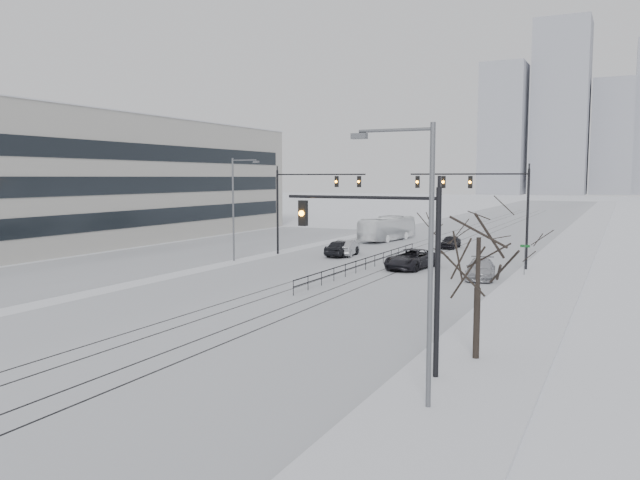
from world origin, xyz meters
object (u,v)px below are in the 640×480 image
Objects in this scene: traffic_mast_near at (395,254)px; box_truck at (387,229)px; sedan_nb_right at (481,269)px; sedan_sb_inner at (342,248)px; sedan_sb_outer at (347,248)px; bare_tree at (478,250)px; sedan_nb_far at (450,242)px; sedan_nb_front at (411,259)px.

box_truck is at bearing 110.27° from traffic_mast_near.
sedan_nb_right is 27.49m from box_truck.
traffic_mast_near is at bearing -94.56° from sedan_nb_right.
sedan_sb_inner is 0.70m from sedan_sb_outer.
traffic_mast_near is 1.15× the size of bare_tree.
sedan_nb_right is at bearing -68.63° from sedan_nb_far.
traffic_mast_near is 1.23× the size of sedan_nb_front.
bare_tree is 40.69m from sedan_nb_far.
sedan_nb_front is at bearing 122.93° from box_truck.
sedan_sb_outer reaches higher than sedan_nb_right.
sedan_sb_inner is at bearing 144.07° from sedan_nb_right.
sedan_nb_front reaches higher than sedan_nb_right.
box_truck is at bearing 115.48° from sedan_nb_right.
bare_tree is (2.41, 3.00, -0.07)m from traffic_mast_near.
sedan_nb_front is 15.84m from sedan_nb_far.
sedan_nb_far is (7.20, 10.28, -0.09)m from sedan_sb_outer.
sedan_nb_front is 22.32m from box_truck.
bare_tree is 1.35× the size of sedan_sb_outer.
box_truck reaches higher than sedan_sb_inner.
bare_tree reaches higher than sedan_sb_inner.
sedan_nb_front is (-10.17, 23.16, -3.70)m from bare_tree.
bare_tree is 1.25× the size of sedan_nb_right.
sedan_nb_far is at bearing -134.87° from sedan_sb_outer.
box_truck reaches higher than sedan_nb_far.
sedan_nb_right is (14.30, -7.36, -0.08)m from sedan_sb_inner.
sedan_sb_inner is 1.03× the size of sedan_sb_outer.
sedan_sb_outer is (0.19, 0.67, -0.05)m from sedan_sb_inner.
sedan_sb_outer is (-18.23, 28.70, -3.74)m from bare_tree.
traffic_mast_near is at bearing 118.34° from box_truck.
sedan_sb_inner is at bearing 123.31° from bare_tree.
sedan_nb_right is 19.58m from sedan_nb_far.
sedan_sb_inner is at bearing 117.28° from traffic_mast_near.
sedan_nb_right is (-4.12, 20.66, -3.78)m from bare_tree.
sedan_nb_far is (-11.02, 38.98, -3.83)m from bare_tree.
sedan_sb_inner is (-18.42, 28.03, -3.70)m from bare_tree.
sedan_nb_front reaches higher than sedan_nb_far.
traffic_mast_near is 35.12m from sedan_sb_inner.
sedan_sb_outer is at bearing -104.65° from sedan_sb_inner.
traffic_mast_near is at bearing 118.17° from sedan_sb_inner.
traffic_mast_near is 1.51× the size of sedan_sb_inner.
sedan_sb_outer is 9.78m from sedan_nb_front.
sedan_nb_far is (-0.85, 15.82, -0.13)m from sedan_nb_front.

